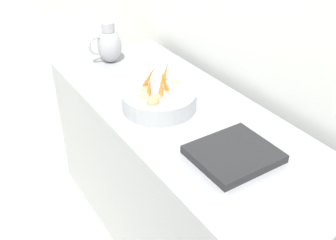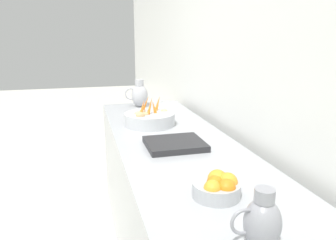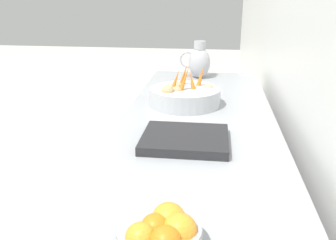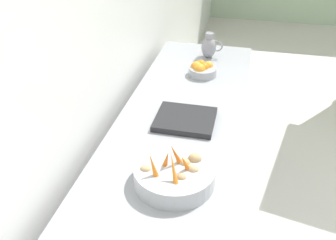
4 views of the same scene
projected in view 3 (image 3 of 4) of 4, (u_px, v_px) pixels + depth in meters
prep_counter at (192, 232)px, 1.67m from camera, size 0.74×2.63×0.91m
vegetable_colander at (185, 96)px, 1.95m from camera, size 0.38×0.38×0.22m
orange_bowl at (162, 234)px, 0.85m from camera, size 0.20×0.20×0.10m
metal_pitcher_tall at (199, 61)px, 2.54m from camera, size 0.21×0.15×0.25m
counter_sink_basin at (185, 139)px, 1.47m from camera, size 0.34×0.30×0.04m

